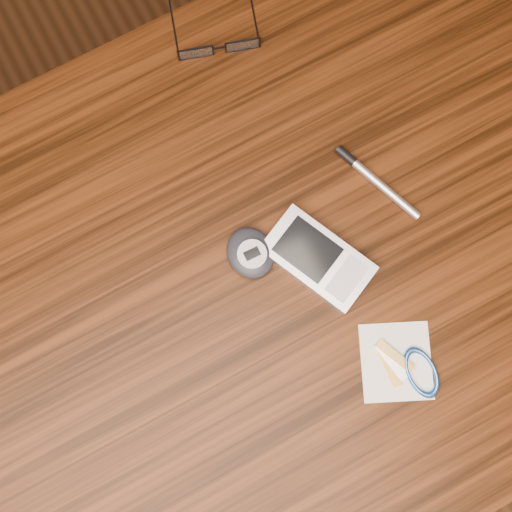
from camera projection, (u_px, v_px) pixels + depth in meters
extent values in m
plane|color=#472814|center=(241.00, 332.00, 1.48)|extent=(3.80, 3.80, 0.00)
cube|color=#3A1A09|center=(226.00, 297.00, 0.76)|extent=(1.00, 0.70, 0.03)
cylinder|color=#4C2814|center=(371.00, 68.00, 1.21)|extent=(0.05, 0.05, 0.71)
cube|color=black|center=(196.00, 53.00, 0.78)|extent=(0.04, 0.02, 0.02)
cube|color=silver|center=(196.00, 53.00, 0.78)|extent=(0.04, 0.01, 0.02)
cylinder|color=black|center=(173.00, 21.00, 0.80)|extent=(0.03, 0.10, 0.00)
cube|color=black|center=(243.00, 45.00, 0.78)|extent=(0.04, 0.02, 0.02)
cube|color=silver|center=(243.00, 45.00, 0.78)|extent=(0.04, 0.01, 0.02)
cylinder|color=black|center=(253.00, 8.00, 0.80)|extent=(0.03, 0.10, 0.00)
cube|color=black|center=(219.00, 48.00, 0.78)|extent=(0.01, 0.01, 0.00)
cube|color=silver|center=(318.00, 259.00, 0.74)|extent=(0.11, 0.14, 0.02)
cube|color=black|center=(308.00, 250.00, 0.73)|extent=(0.07, 0.08, 0.00)
cube|color=#ABADB3|center=(347.00, 279.00, 0.73)|extent=(0.06, 0.05, 0.00)
ellipsoid|color=black|center=(251.00, 253.00, 0.74)|extent=(0.06, 0.06, 0.02)
cylinder|color=#AEB1B5|center=(252.00, 254.00, 0.73)|extent=(0.03, 0.03, 0.00)
cube|color=black|center=(252.00, 254.00, 0.73)|extent=(0.02, 0.01, 0.00)
cube|color=silver|center=(396.00, 362.00, 0.73)|extent=(0.11, 0.11, 0.00)
torus|color=#255BA5|center=(421.00, 372.00, 0.72)|extent=(0.05, 0.05, 0.01)
cube|color=olive|center=(389.00, 366.00, 0.73)|extent=(0.02, 0.05, 0.00)
cube|color=silver|center=(392.00, 361.00, 0.73)|extent=(0.02, 0.05, 0.00)
cube|color=#A5813A|center=(395.00, 356.00, 0.72)|extent=(0.03, 0.05, 0.00)
cylinder|color=silver|center=(378.00, 182.00, 0.76)|extent=(0.05, 0.12, 0.01)
cylinder|color=black|center=(346.00, 156.00, 0.77)|extent=(0.02, 0.03, 0.01)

